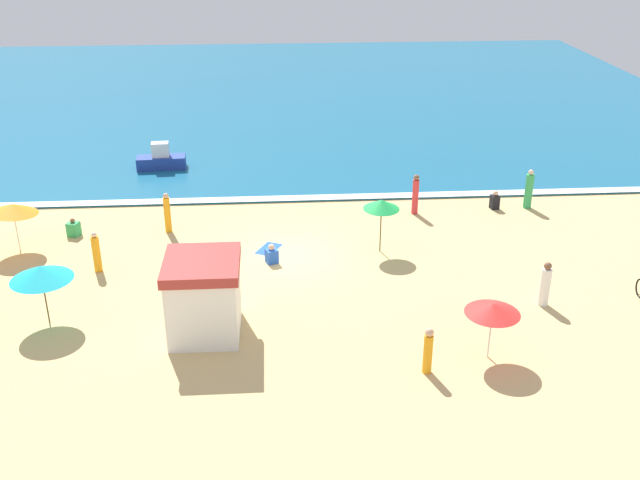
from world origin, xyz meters
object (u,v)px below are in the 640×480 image
Objects in this scene: beachgoer_0 at (428,350)px; beachgoer_4 at (415,195)px; beach_umbrella_3 at (13,208)px; beachgoer_9 at (545,285)px; lifeguard_cabana at (204,296)px; beachgoer_7 at (272,255)px; beach_umbrella_2 at (41,273)px; beachgoer_5 at (74,229)px; small_boat_0 at (161,160)px; beachgoer_3 at (184,267)px; beach_umbrella_1 at (382,204)px; beachgoer_8 at (96,253)px; beachgoer_2 at (167,213)px; beachgoer_1 at (495,201)px; beachgoer_6 at (529,190)px; beach_umbrella_0 at (493,309)px.

beachgoer_4 is at bearing 81.06° from beachgoer_0.
beach_umbrella_3 is 21.31m from beachgoer_9.
lifeguard_cabana is 5.77m from beachgoer_7.
beach_umbrella_2 reaches higher than beachgoer_5.
beach_umbrella_3 is at bearing -115.29° from small_boat_0.
beach_umbrella_3 is 18.31m from beachgoer_0.
beachgoer_0 is 0.91× the size of beachgoer_3.
beachgoer_0 is (7.03, -2.83, -0.60)m from lifeguard_cabana.
beach_umbrella_1 is 1.36× the size of beachgoer_9.
beachgoer_4 is (17.35, 2.83, -0.94)m from beach_umbrella_3.
beachgoer_8 is at bearing -159.80° from beachgoer_4.
beachgoer_5 is at bearing -177.75° from beachgoer_2.
beachgoer_1 is (5.93, 13.09, -0.39)m from beachgoer_0.
beachgoer_0 is at bearing -142.56° from beachgoer_9.
beachgoer_6 is (7.53, 13.12, 0.11)m from beachgoer_0.
beachgoer_0 is at bearing -161.85° from beach_umbrella_0.
beach_umbrella_3 is at bearing -166.01° from beachgoer_2.
small_boat_0 is at bearing 83.24° from beach_umbrella_2.
small_boat_0 is at bearing 102.01° from lifeguard_cabana.
beachgoer_0 is 14.74m from beachgoer_2.
lifeguard_cabana is 1.50× the size of beachgoer_2.
beachgoer_0 is (0.21, -8.78, -1.32)m from beach_umbrella_1.
beach_umbrella_2 reaches higher than beachgoer_1.
beachgoer_7 is at bearing -20.58° from beachgoer_5.
beach_umbrella_2 reaches higher than beachgoer_4.
beachgoer_8 is (-4.60, 4.91, -0.60)m from lifeguard_cabana.
beach_umbrella_0 is 0.74× the size of small_boat_0.
beachgoer_5 is 0.31× the size of small_boat_0.
beachgoer_1 is 0.52× the size of beachgoer_3.
small_boat_0 reaches higher than beachgoer_7.
beach_umbrella_0 reaches higher than beachgoer_5.
lifeguard_cabana is 1.73× the size of beachgoer_0.
beachgoer_3 is at bearing 142.39° from beachgoer_0.
beachgoer_9 is at bearing 0.06° from beach_umbrella_2.
beachgoer_4 is 9.40m from beachgoer_9.
small_boat_0 is at bearing 134.53° from beachgoer_9.
beach_umbrella_3 reaches higher than beachgoer_8.
beach_umbrella_2 is at bearing -152.35° from beachgoer_3.
beach_umbrella_3 is at bearing -172.07° from beachgoer_6.
beachgoer_5 is (-13.40, 11.28, -0.45)m from beachgoer_0.
beachgoer_8 is 0.63× the size of small_boat_0.
beachgoer_4 is (9.04, 9.93, -0.45)m from lifeguard_cabana.
lifeguard_cabana reaches higher than beach_umbrella_2.
beachgoer_0 is 0.82× the size of beachgoer_4.
beachgoer_1 is at bearing 65.65° from beachgoer_0.
beachgoer_3 is (-1.03, 3.38, -0.59)m from lifeguard_cabana.
beachgoer_9 reaches higher than beachgoer_0.
beach_umbrella_1 reaches higher than beach_umbrella_3.
beachgoer_3 reaches higher than beachgoer_7.
lifeguard_cabana is 9.42m from beach_umbrella_0.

